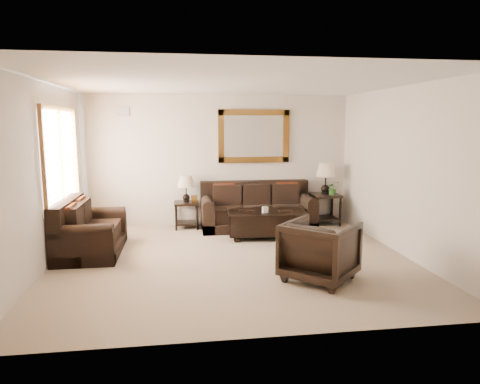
{
  "coord_description": "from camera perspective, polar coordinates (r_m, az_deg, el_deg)",
  "views": [
    {
      "loc": [
        -0.79,
        -6.39,
        2.09
      ],
      "look_at": [
        0.19,
        0.6,
        0.97
      ],
      "focal_mm": 32.0,
      "sensor_mm": 36.0,
      "label": 1
    }
  ],
  "objects": [
    {
      "name": "mirror",
      "position": [
        9.0,
        1.87,
        7.44
      ],
      "size": [
        1.5,
        0.06,
        1.1
      ],
      "color": "#4B2B0F",
      "rests_on": "room"
    },
    {
      "name": "potted_plant",
      "position": [
        9.12,
        12.29,
        0.34
      ],
      "size": [
        0.3,
        0.33,
        0.22
      ],
      "primitive_type": "imported",
      "rotation": [
        0.0,
        0.0,
        -0.18
      ],
      "color": "#2C5B1F",
      "rests_on": "end_table_right"
    },
    {
      "name": "armchair",
      "position": [
        5.9,
        10.61,
        -7.34
      ],
      "size": [
        1.19,
        1.19,
        0.89
      ],
      "primitive_type": "imported",
      "rotation": [
        0.0,
        0.0,
        2.38
      ],
      "color": "black",
      "rests_on": "floor"
    },
    {
      "name": "sofa",
      "position": [
        8.76,
        2.28,
        -2.58
      ],
      "size": [
        2.27,
        0.98,
        0.93
      ],
      "color": "black",
      "rests_on": "room"
    },
    {
      "name": "air_vent",
      "position": [
        8.95,
        -15.39,
        10.32
      ],
      "size": [
        0.25,
        0.02,
        0.18
      ],
      "primitive_type": "cube",
      "color": "#999999",
      "rests_on": "room"
    },
    {
      "name": "room",
      "position": [
        6.48,
        -0.95,
        2.42
      ],
      "size": [
        5.51,
        5.01,
        2.71
      ],
      "color": "gray",
      "rests_on": "ground"
    },
    {
      "name": "end_table_right",
      "position": [
        9.16,
        11.32,
        1.0
      ],
      "size": [
        0.59,
        0.59,
        1.3
      ],
      "color": "black",
      "rests_on": "room"
    },
    {
      "name": "end_table_left",
      "position": [
        8.72,
        -7.18,
        -0.24
      ],
      "size": [
        0.49,
        0.49,
        1.08
      ],
      "color": "black",
      "rests_on": "room"
    },
    {
      "name": "window",
      "position": [
        7.56,
        -22.68,
        4.18
      ],
      "size": [
        0.07,
        1.96,
        1.66
      ],
      "color": "white",
      "rests_on": "room"
    },
    {
      "name": "coffee_table",
      "position": [
        8.03,
        3.59,
        -3.88
      ],
      "size": [
        1.5,
        0.89,
        0.61
      ],
      "rotation": [
        0.0,
        0.0,
        -0.08
      ],
      "color": "black",
      "rests_on": "room"
    },
    {
      "name": "loveseat",
      "position": [
        7.45,
        -19.67,
        -5.24
      ],
      "size": [
        0.94,
        1.59,
        0.89
      ],
      "rotation": [
        0.0,
        0.0,
        1.57
      ],
      "color": "black",
      "rests_on": "room"
    }
  ]
}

